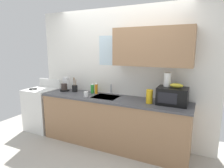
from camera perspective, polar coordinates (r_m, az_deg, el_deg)
The scene contains 13 objects.
kitchen_wall_assembly at distance 3.53m, azimuth 4.27°, elevation 4.20°, with size 3.49×0.42×2.50m.
counter_unit at distance 3.54m, azimuth -0.03°, elevation -11.07°, with size 2.72×0.63×0.90m.
sink_faucet at distance 3.65m, azimuth -0.27°, elevation -1.61°, with size 0.03×0.03×0.19m, color #B2B5BA.
stove_range at distance 4.51m, azimuth -20.08°, elevation -6.92°, with size 0.60×0.60×1.08m.
microwave at distance 3.13m, azimuth 17.63°, elevation -3.42°, with size 0.46×0.35×0.27m.
banana_bunch at distance 3.09m, azimuth 18.73°, elevation -0.44°, with size 0.20×0.11×0.07m, color gold.
paper_towel_roll at distance 3.15m, azimuth 16.22°, elevation 1.28°, with size 0.11×0.11×0.22m, color white.
coffee_maker at distance 4.07m, azimuth -13.78°, elevation -0.49°, with size 0.19×0.21×0.28m.
dish_soap_bottle_orange at distance 3.70m, azimuth -4.73°, elevation -1.31°, with size 0.06×0.06×0.22m.
dish_soap_bottle_green at distance 3.76m, azimuth -5.87°, elevation -1.29°, with size 0.07×0.07×0.20m.
cereal_canister at distance 3.10m, azimuth 11.12°, elevation -3.70°, with size 0.10×0.10×0.22m, color gold.
mug_white at distance 3.49m, azimuth -7.75°, elevation -3.05°, with size 0.08×0.08×0.10m, color white.
utensil_crock at distance 3.94m, azimuth -11.06°, elevation -1.23°, with size 0.11×0.11×0.29m.
Camera 1 is at (1.42, -2.97, 1.77)m, focal length 30.59 mm.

